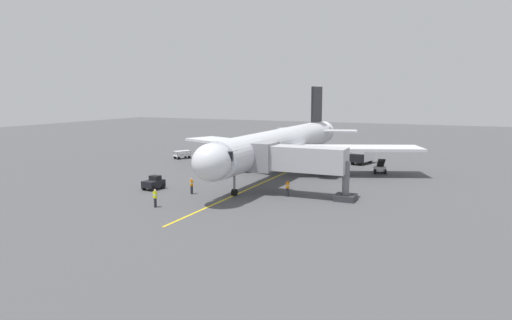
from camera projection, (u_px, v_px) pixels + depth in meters
name	position (u px, v px, depth m)	size (l,w,h in m)	color
ground_plane	(281.00, 175.00, 59.85)	(220.00, 220.00, 0.00)	#4C4C4F
apron_lead_in_line	(262.00, 183.00, 54.87)	(0.24, 40.00, 0.01)	yellow
airplane	(282.00, 144.00, 59.95)	(34.80, 40.23, 11.50)	silver
jet_bridge	(292.00, 160.00, 47.62)	(11.42, 3.23, 5.40)	#B7B7BC
ground_crew_marshaller	(155.00, 198.00, 43.04)	(0.45, 0.35, 1.71)	#23232D
ground_crew_wing_walker	(288.00, 188.00, 47.49)	(0.46, 0.37, 1.71)	#23232D
ground_crew_loader	(192.00, 186.00, 48.72)	(0.47, 0.45, 1.71)	#23232D
box_truck_near_nose	(362.00, 155.00, 69.58)	(3.04, 4.94, 2.62)	black
tug_portside	(154.00, 183.00, 51.13)	(1.77, 2.44, 1.50)	black
belt_loader_starboard_side	(380.00, 168.00, 61.50)	(2.20, 4.73, 2.32)	white
baggage_cart_rear_apron	(182.00, 155.00, 75.04)	(2.45, 2.95, 1.27)	white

